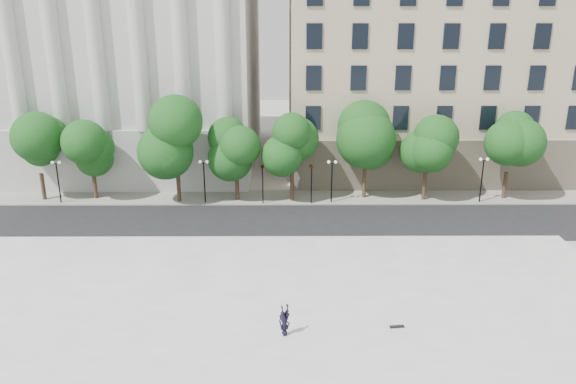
# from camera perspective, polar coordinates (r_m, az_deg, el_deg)

# --- Properties ---
(ground) EXTENTS (160.00, 160.00, 0.00)m
(ground) POSITION_cam_1_polar(r_m,az_deg,el_deg) (30.07, -3.08, -15.82)
(ground) COLOR #AFACA6
(ground) RESTS_ON ground
(plaza) EXTENTS (44.00, 22.00, 0.45)m
(plaza) POSITION_cam_1_polar(r_m,az_deg,el_deg) (32.47, -2.84, -12.50)
(plaza) COLOR white
(plaza) RESTS_ON ground
(street) EXTENTS (60.00, 8.00, 0.02)m
(street) POSITION_cam_1_polar(r_m,az_deg,el_deg) (46.05, -2.06, -3.07)
(street) COLOR black
(street) RESTS_ON ground
(far_sidewalk) EXTENTS (60.00, 4.00, 0.12)m
(far_sidewalk) POSITION_cam_1_polar(r_m,az_deg,el_deg) (51.66, -1.87, -0.57)
(far_sidewalk) COLOR gray
(far_sidewalk) RESTS_ON ground
(building_west) EXTENTS (31.50, 27.65, 25.60)m
(building_west) POSITION_cam_1_polar(r_m,az_deg,el_deg) (66.12, -17.02, 14.23)
(building_west) COLOR #B3B3AE
(building_west) RESTS_ON ground
(building_east) EXTENTS (36.00, 26.15, 23.00)m
(building_east) POSITION_cam_1_polar(r_m,az_deg,el_deg) (66.62, 16.30, 12.81)
(building_east) COLOR #C5B696
(building_east) RESTS_ON ground
(traffic_light_west) EXTENTS (0.88, 1.85, 4.23)m
(traffic_light_west) POSITION_cam_1_polar(r_m,az_deg,el_deg) (48.96, -2.61, 2.84)
(traffic_light_west) COLOR black
(traffic_light_west) RESTS_ON ground
(traffic_light_east) EXTENTS (0.89, 1.59, 4.13)m
(traffic_light_east) POSITION_cam_1_polar(r_m,az_deg,el_deg) (49.00, 2.42, 2.73)
(traffic_light_east) COLOR black
(traffic_light_east) RESTS_ON ground
(person_lying) EXTENTS (1.37, 1.86, 0.48)m
(person_lying) POSITION_cam_1_polar(r_m,az_deg,el_deg) (30.30, -0.34, -13.93)
(person_lying) COLOR black
(person_lying) RESTS_ON plaza
(skateboard) EXTENTS (0.80, 0.29, 0.08)m
(skateboard) POSITION_cam_1_polar(r_m,az_deg,el_deg) (31.58, 11.01, -13.27)
(skateboard) COLOR black
(skateboard) RESTS_ON plaza
(street_trees) EXTENTS (45.96, 5.62, 7.94)m
(street_trees) POSITION_cam_1_polar(r_m,az_deg,el_deg) (49.69, 0.01, 4.76)
(street_trees) COLOR #382619
(street_trees) RESTS_ON ground
(lamp_posts) EXTENTS (38.41, 0.28, 4.20)m
(lamp_posts) POSITION_cam_1_polar(r_m,az_deg,el_deg) (49.48, -1.75, 1.91)
(lamp_posts) COLOR black
(lamp_posts) RESTS_ON ground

